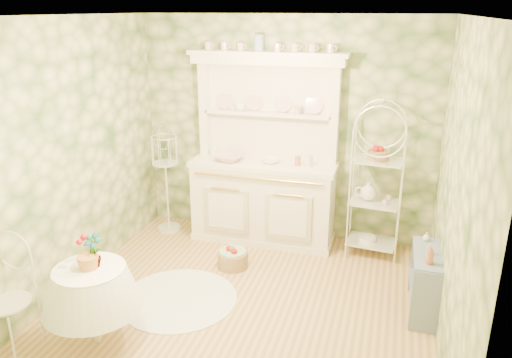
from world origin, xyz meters
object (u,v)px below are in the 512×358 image
(floor_basket, at_px, (233,259))
(birdcage_stand, at_px, (166,179))
(kitchen_dresser, at_px, (263,151))
(cafe_chair, at_px, (7,309))
(round_table, at_px, (93,303))
(side_shelf, at_px, (425,281))
(bakers_rack, at_px, (376,186))

(floor_basket, bearing_deg, birdcage_stand, 147.36)
(kitchen_dresser, distance_m, cafe_chair, 3.14)
(kitchen_dresser, xyz_separation_m, round_table, (-0.85, -2.38, -0.76))
(side_shelf, bearing_deg, floor_basket, 166.77)
(cafe_chair, bearing_deg, round_table, 24.97)
(side_shelf, bearing_deg, birdcage_stand, 157.41)
(side_shelf, relative_size, birdcage_stand, 0.54)
(birdcage_stand, bearing_deg, cafe_chair, -94.87)
(kitchen_dresser, relative_size, bakers_rack, 1.35)
(kitchen_dresser, height_order, round_table, kitchen_dresser)
(bakers_rack, xyz_separation_m, round_table, (-2.19, -2.34, -0.46))
(round_table, distance_m, floor_basket, 1.76)
(kitchen_dresser, xyz_separation_m, bakers_rack, (1.33, -0.03, -0.30))
(bakers_rack, height_order, birdcage_stand, bakers_rack)
(kitchen_dresser, relative_size, side_shelf, 3.05)
(cafe_chair, xyz_separation_m, birdcage_stand, (0.22, 2.59, 0.30))
(cafe_chair, xyz_separation_m, floor_basket, (1.34, 1.87, -0.30))
(bakers_rack, xyz_separation_m, side_shelf, (0.55, -1.08, -0.52))
(round_table, bearing_deg, side_shelf, 24.87)
(side_shelf, relative_size, round_table, 0.98)
(cafe_chair, relative_size, birdcage_stand, 0.57)
(bakers_rack, bearing_deg, kitchen_dresser, -174.63)
(side_shelf, height_order, floor_basket, side_shelf)
(side_shelf, height_order, round_table, round_table)
(kitchen_dresser, bearing_deg, round_table, -109.74)
(floor_basket, bearing_deg, round_table, -114.41)
(birdcage_stand, bearing_deg, round_table, -79.99)
(bakers_rack, distance_m, side_shelf, 1.32)
(kitchen_dresser, relative_size, cafe_chair, 2.88)
(kitchen_dresser, relative_size, round_table, 2.98)
(kitchen_dresser, relative_size, birdcage_stand, 1.64)
(kitchen_dresser, height_order, bakers_rack, kitchen_dresser)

